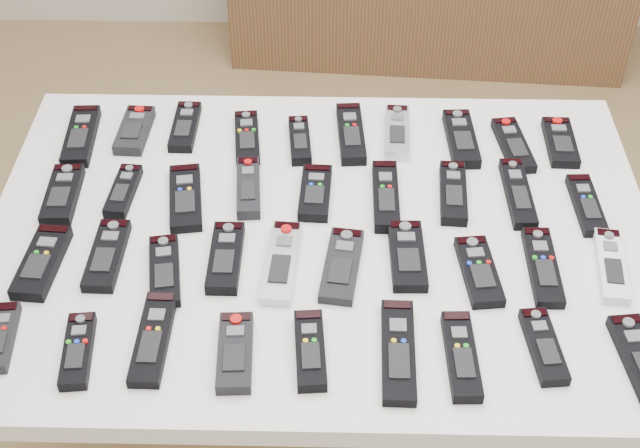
{
  "coord_description": "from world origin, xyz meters",
  "views": [
    {
      "loc": [
        -0.08,
        -1.33,
        1.92
      ],
      "look_at": [
        -0.1,
        -0.12,
        0.8
      ],
      "focal_mm": 50.0,
      "sensor_mm": 36.0,
      "label": 1
    }
  ],
  "objects_px": {
    "remote_27": "(543,267)",
    "remote_12": "(185,198)",
    "remote_2": "(185,127)",
    "remote_21": "(165,271)",
    "remote_9": "(560,142)",
    "remote_28": "(611,266)",
    "remote_8": "(513,145)",
    "remote_30": "(78,351)",
    "remote_6": "(397,133)",
    "remote_3": "(247,138)",
    "remote_19": "(42,262)",
    "remote_25": "(407,256)",
    "remote_4": "(300,140)",
    "remote_29": "(2,337)",
    "remote_22": "(226,258)",
    "remote_0": "(81,136)",
    "remote_13": "(248,188)",
    "remote_1": "(135,130)",
    "table": "(320,254)",
    "remote_15": "(386,196)",
    "remote_35": "(461,356)",
    "remote_5": "(351,134)",
    "remote_18": "(586,205)",
    "remote_20": "(107,255)",
    "remote_24": "(342,266)",
    "remote_33": "(310,350)",
    "remote_32": "(235,352)",
    "remote_11": "(123,191)",
    "remote_36": "(544,346)",
    "remote_26": "(479,271)",
    "remote_10": "(63,195)",
    "remote_17": "(518,193)",
    "remote_14": "(315,193)",
    "remote_16": "(453,193)",
    "remote_31": "(153,338)",
    "remote_23": "(282,262)"
  },
  "relations": [
    {
      "from": "remote_16",
      "to": "remote_25",
      "type": "distance_m",
      "value": 0.2
    },
    {
      "from": "remote_24",
      "to": "remote_33",
      "type": "distance_m",
      "value": 0.2
    },
    {
      "from": "remote_19",
      "to": "remote_35",
      "type": "height_order",
      "value": "remote_19"
    },
    {
      "from": "remote_10",
      "to": "remote_14",
      "type": "distance_m",
      "value": 0.49
    },
    {
      "from": "remote_0",
      "to": "remote_18",
      "type": "xyz_separation_m",
      "value": [
        1.01,
        -0.19,
        -0.0
      ]
    },
    {
      "from": "remote_25",
      "to": "remote_4",
      "type": "bearing_deg",
      "value": 120.11
    },
    {
      "from": "remote_1",
      "to": "remote_32",
      "type": "xyz_separation_m",
      "value": [
        0.27,
        -0.59,
        0.0
      ]
    },
    {
      "from": "remote_26",
      "to": "remote_30",
      "type": "xyz_separation_m",
      "value": [
        -0.67,
        -0.19,
        0.0
      ]
    },
    {
      "from": "remote_3",
      "to": "remote_19",
      "type": "distance_m",
      "value": 0.51
    },
    {
      "from": "remote_10",
      "to": "remote_19",
      "type": "bearing_deg",
      "value": -90.37
    },
    {
      "from": "remote_0",
      "to": "remote_21",
      "type": "distance_m",
      "value": 0.45
    },
    {
      "from": "remote_12",
      "to": "remote_13",
      "type": "relative_size",
      "value": 1.11
    },
    {
      "from": "remote_3",
      "to": "table",
      "type": "bearing_deg",
      "value": -66.28
    },
    {
      "from": "remote_4",
      "to": "remote_8",
      "type": "bearing_deg",
      "value": -5.99
    },
    {
      "from": "remote_2",
      "to": "remote_21",
      "type": "relative_size",
      "value": 0.95
    },
    {
      "from": "remote_1",
      "to": "remote_24",
      "type": "bearing_deg",
      "value": -38.9
    },
    {
      "from": "remote_22",
      "to": "remote_25",
      "type": "bearing_deg",
      "value": 2.22
    },
    {
      "from": "remote_11",
      "to": "remote_36",
      "type": "relative_size",
      "value": 0.95
    },
    {
      "from": "table",
      "to": "remote_15",
      "type": "bearing_deg",
      "value": 35.93
    },
    {
      "from": "remote_6",
      "to": "remote_1",
      "type": "bearing_deg",
      "value": -177.12
    },
    {
      "from": "remote_26",
      "to": "remote_27",
      "type": "xyz_separation_m",
      "value": [
        0.11,
        0.01,
        -0.0
      ]
    },
    {
      "from": "remote_8",
      "to": "remote_21",
      "type": "distance_m",
      "value": 0.77
    },
    {
      "from": "remote_10",
      "to": "remote_11",
      "type": "relative_size",
      "value": 1.13
    },
    {
      "from": "remote_25",
      "to": "remote_29",
      "type": "distance_m",
      "value": 0.71
    },
    {
      "from": "remote_19",
      "to": "remote_3",
      "type": "bearing_deg",
      "value": 52.59
    },
    {
      "from": "remote_27",
      "to": "remote_28",
      "type": "distance_m",
      "value": 0.12
    },
    {
      "from": "remote_14",
      "to": "remote_28",
      "type": "height_order",
      "value": "remote_14"
    },
    {
      "from": "remote_6",
      "to": "remote_27",
      "type": "distance_m",
      "value": 0.46
    },
    {
      "from": "table",
      "to": "remote_13",
      "type": "height_order",
      "value": "remote_13"
    },
    {
      "from": "remote_8",
      "to": "remote_30",
      "type": "bearing_deg",
      "value": -152.01
    },
    {
      "from": "remote_12",
      "to": "remote_17",
      "type": "xyz_separation_m",
      "value": [
        0.64,
        0.03,
        0.0
      ]
    },
    {
      "from": "remote_6",
      "to": "remote_20",
      "type": "xyz_separation_m",
      "value": [
        -0.54,
        -0.38,
        -0.0
      ]
    },
    {
      "from": "remote_1",
      "to": "remote_25",
      "type": "height_order",
      "value": "remote_1"
    },
    {
      "from": "remote_0",
      "to": "remote_27",
      "type": "bearing_deg",
      "value": -25.55
    },
    {
      "from": "remote_31",
      "to": "table",
      "type": "bearing_deg",
      "value": 46.37
    },
    {
      "from": "remote_5",
      "to": "remote_27",
      "type": "xyz_separation_m",
      "value": [
        0.34,
        -0.38,
        -0.0
      ]
    },
    {
      "from": "remote_0",
      "to": "remote_24",
      "type": "bearing_deg",
      "value": -37.55
    },
    {
      "from": "remote_3",
      "to": "remote_29",
      "type": "relative_size",
      "value": 1.2
    },
    {
      "from": "remote_1",
      "to": "remote_20",
      "type": "height_order",
      "value": "remote_1"
    },
    {
      "from": "remote_26",
      "to": "remote_9",
      "type": "bearing_deg",
      "value": 54.65
    },
    {
      "from": "remote_9",
      "to": "remote_28",
      "type": "xyz_separation_m",
      "value": [
        0.03,
        -0.36,
        0.0
      ]
    },
    {
      "from": "remote_27",
      "to": "remote_12",
      "type": "bearing_deg",
      "value": 165.61
    },
    {
      "from": "remote_14",
      "to": "remote_19",
      "type": "distance_m",
      "value": 0.52
    },
    {
      "from": "remote_13",
      "to": "remote_27",
      "type": "height_order",
      "value": "remote_13"
    },
    {
      "from": "remote_13",
      "to": "remote_22",
      "type": "height_order",
      "value": "same"
    },
    {
      "from": "remote_23",
      "to": "remote_25",
      "type": "distance_m",
      "value": 0.23
    },
    {
      "from": "remote_0",
      "to": "remote_3",
      "type": "xyz_separation_m",
      "value": [
        0.35,
        0.01,
        -0.0
      ]
    },
    {
      "from": "remote_25",
      "to": "remote_27",
      "type": "xyz_separation_m",
      "value": [
        0.24,
        -0.02,
        -0.0
      ]
    },
    {
      "from": "remote_5",
      "to": "remote_18",
      "type": "xyz_separation_m",
      "value": [
        0.45,
        -0.21,
        -0.0
      ]
    },
    {
      "from": "remote_9",
      "to": "remote_10",
      "type": "distance_m",
      "value": 1.01
    }
  ]
}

